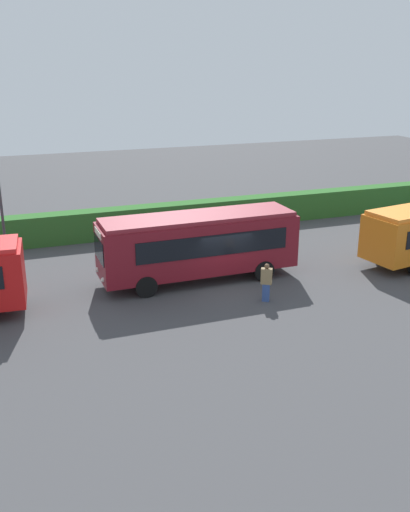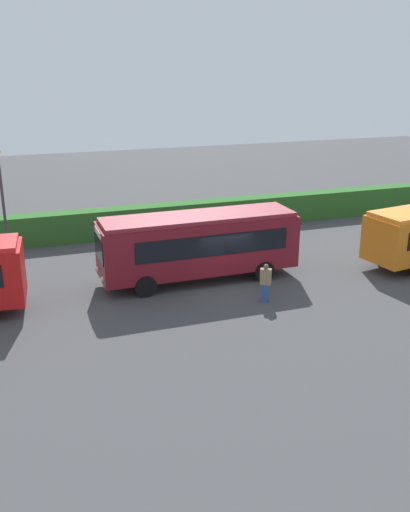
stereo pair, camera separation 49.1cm
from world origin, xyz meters
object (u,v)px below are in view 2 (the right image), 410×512
at_px(lamppost, 2,195).
at_px(person_center, 266,282).
at_px(traffic_cone, 375,222).
at_px(person_right, 379,241).
at_px(bus_maroon, 198,243).

bearing_deg(lamppost, person_center, -38.64).
bearing_deg(traffic_cone, person_center, -143.30).
height_order(person_right, traffic_cone, person_right).
relative_size(traffic_cone, lamppost, 0.10).
relative_size(person_center, traffic_cone, 2.89).
bearing_deg(traffic_cone, person_right, -123.14).
xyz_separation_m(bus_maroon, person_center, (1.94, -3.40, -0.95)).
distance_m(person_right, lamppost, 19.56).
xyz_separation_m(person_center, person_right, (8.26, 3.54, -0.02)).
bearing_deg(person_right, bus_maroon, 102.77).
xyz_separation_m(bus_maroon, traffic_cone, (13.53, 5.24, -1.56)).
distance_m(bus_maroon, lamppost, 10.06).
xyz_separation_m(bus_maroon, lamppost, (-8.53, 4.97, 1.89)).
height_order(person_center, lamppost, lamppost).
distance_m(person_right, traffic_cone, 6.12).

